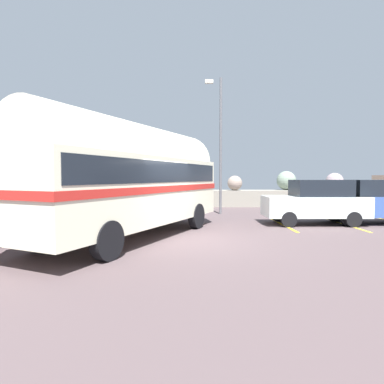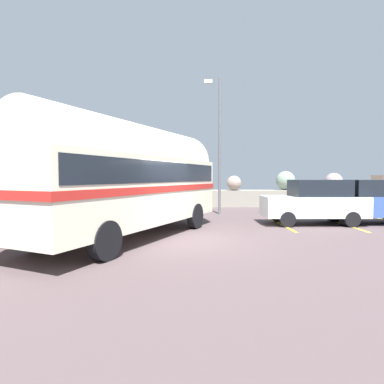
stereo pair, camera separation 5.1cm
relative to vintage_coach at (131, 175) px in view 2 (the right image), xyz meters
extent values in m
cube|color=#524345|center=(1.82, -0.36, -2.04)|extent=(32.00, 26.00, 0.02)
cube|color=gray|center=(1.82, 11.44, -1.50)|extent=(31.36, 1.80, 1.10)
sphere|color=gray|center=(-10.54, 11.85, -0.51)|extent=(0.89, 0.89, 0.89)
cube|color=gray|center=(-8.36, 11.47, -0.53)|extent=(0.71, 0.85, 0.85)
sphere|color=gray|center=(-4.33, 11.36, -0.57)|extent=(0.77, 0.77, 0.77)
cube|color=gray|center=(-1.64, 11.28, -0.26)|extent=(1.67, 1.71, 1.38)
sphere|color=gray|center=(1.56, 11.62, -0.45)|extent=(1.00, 1.00, 1.00)
sphere|color=gray|center=(4.79, 11.11, -0.46)|extent=(0.99, 0.99, 0.99)
sphere|color=gray|center=(8.45, 11.78, -0.30)|extent=(1.31, 1.31, 1.31)
sphere|color=gray|center=(11.81, 11.82, -0.36)|extent=(1.18, 1.18, 1.18)
cube|color=gray|center=(15.10, 11.84, -0.44)|extent=(1.04, 1.21, 1.03)
cube|color=yellow|center=(5.68, 3.14, -2.03)|extent=(0.12, 4.40, 0.01)
cube|color=yellow|center=(8.28, 3.14, -2.03)|extent=(0.12, 4.40, 0.01)
cylinder|color=black|center=(0.08, 2.82, -1.55)|extent=(0.65, 0.99, 0.96)
cylinder|color=black|center=(2.09, 1.90, -1.55)|extent=(0.65, 0.99, 0.96)
cylinder|color=black|center=(-2.09, -1.91, -1.55)|extent=(0.65, 0.99, 0.96)
cylinder|color=black|center=(-0.08, -2.83, -1.55)|extent=(0.65, 0.99, 0.96)
cube|color=beige|center=(0.00, 0.00, -0.48)|extent=(5.69, 8.64, 2.10)
cylinder|color=beige|center=(0.00, 0.00, 0.57)|extent=(5.36, 8.25, 2.20)
cube|color=red|center=(0.00, 0.00, -0.42)|extent=(5.76, 8.73, 0.20)
cube|color=black|center=(0.00, 0.00, 0.10)|extent=(5.58, 8.35, 0.64)
cube|color=silver|center=(1.78, 3.88, -1.35)|extent=(2.14, 1.10, 0.28)
cylinder|color=black|center=(-4.41, 3.75, -1.55)|extent=(0.52, 1.00, 0.96)
cylinder|color=black|center=(-2.28, 3.17, -1.55)|extent=(0.52, 1.00, 0.96)
cube|color=silver|center=(-4.02, 0.94, -0.48)|extent=(4.52, 8.74, 2.10)
cylinder|color=silver|center=(-4.02, 0.94, 0.57)|extent=(4.23, 8.36, 2.20)
cube|color=red|center=(-4.02, 0.94, -0.42)|extent=(4.58, 8.83, 0.20)
cube|color=black|center=(-4.02, 0.94, 0.10)|extent=(4.46, 8.42, 0.64)
cube|color=silver|center=(-2.91, 5.06, -1.35)|extent=(2.24, 0.75, 0.28)
cylinder|color=black|center=(5.73, 2.19, -1.72)|extent=(0.62, 0.20, 0.62)
cylinder|color=black|center=(5.73, 3.72, -1.72)|extent=(0.62, 0.20, 0.62)
cylinder|color=black|center=(8.27, 2.19, -1.72)|extent=(0.62, 0.20, 0.62)
cylinder|color=black|center=(8.27, 3.72, -1.72)|extent=(0.62, 0.20, 0.62)
cube|color=silver|center=(7.00, 2.96, -1.27)|extent=(4.10, 1.71, 0.84)
cube|color=black|center=(7.24, 2.96, -0.51)|extent=(2.20, 1.56, 0.68)
cylinder|color=black|center=(8.21, 2.44, -1.72)|extent=(0.63, 0.22, 0.62)
cylinder|color=black|center=(8.25, 3.97, -1.72)|extent=(0.63, 0.22, 0.62)
cube|color=#375398|center=(9.50, 3.17, -1.27)|extent=(4.15, 1.83, 0.84)
cube|color=black|center=(9.75, 3.16, -0.51)|extent=(2.25, 1.63, 0.68)
cylinder|color=#5B5B60|center=(3.44, 6.71, 1.56)|extent=(0.14, 0.14, 7.21)
cube|color=beige|center=(2.83, 7.06, 5.06)|extent=(0.44, 0.24, 0.18)
camera|label=1|loc=(1.91, -10.27, -0.05)|focal=29.82mm
camera|label=2|loc=(1.97, -10.27, -0.05)|focal=29.82mm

